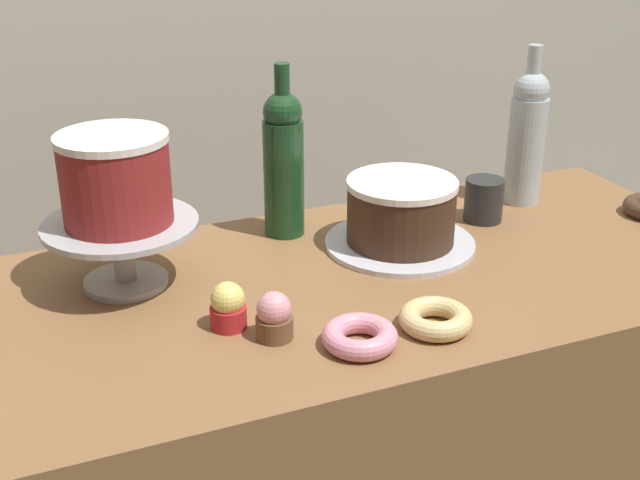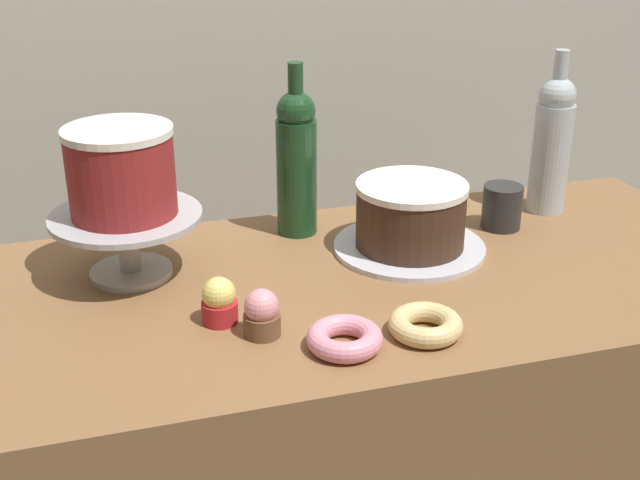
% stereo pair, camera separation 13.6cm
% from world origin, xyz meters
% --- Properties ---
extents(cake_stand_pedestal, '(0.25, 0.25, 0.11)m').
position_xyz_m(cake_stand_pedestal, '(-0.30, 0.12, 0.99)').
color(cake_stand_pedestal, '#B2B2B7').
rests_on(cake_stand_pedestal, display_counter).
extents(white_layer_cake, '(0.18, 0.18, 0.15)m').
position_xyz_m(white_layer_cake, '(-0.30, 0.12, 1.09)').
color(white_layer_cake, maroon).
rests_on(white_layer_cake, cake_stand_pedestal).
extents(silver_serving_platter, '(0.28, 0.28, 0.01)m').
position_xyz_m(silver_serving_platter, '(0.19, 0.08, 0.91)').
color(silver_serving_platter, silver).
rests_on(silver_serving_platter, display_counter).
extents(chocolate_round_cake, '(0.20, 0.20, 0.12)m').
position_xyz_m(chocolate_round_cake, '(0.19, 0.08, 0.98)').
color(chocolate_round_cake, '#3D2619').
rests_on(chocolate_round_cake, silver_serving_platter).
extents(wine_bottle_green, '(0.08, 0.08, 0.33)m').
position_xyz_m(wine_bottle_green, '(0.02, 0.22, 1.05)').
color(wine_bottle_green, '#193D1E').
rests_on(wine_bottle_green, display_counter).
extents(wine_bottle_clear, '(0.08, 0.08, 0.33)m').
position_xyz_m(wine_bottle_clear, '(0.53, 0.19, 1.05)').
color(wine_bottle_clear, '#B2BCC1').
rests_on(wine_bottle_clear, display_counter).
extents(cupcake_lemon, '(0.06, 0.06, 0.07)m').
position_xyz_m(cupcake_lemon, '(-0.18, -0.08, 0.94)').
color(cupcake_lemon, red).
rests_on(cupcake_lemon, display_counter).
extents(cupcake_strawberry, '(0.06, 0.06, 0.07)m').
position_xyz_m(cupcake_strawberry, '(-0.13, -0.14, 0.94)').
color(cupcake_strawberry, brown).
rests_on(cupcake_strawberry, display_counter).
extents(donut_glazed, '(0.11, 0.11, 0.03)m').
position_xyz_m(donut_glazed, '(0.10, -0.20, 0.92)').
color(donut_glazed, '#E0C17F').
rests_on(donut_glazed, display_counter).
extents(donut_pink, '(0.11, 0.11, 0.03)m').
position_xyz_m(donut_pink, '(-0.02, -0.21, 0.92)').
color(donut_pink, pink).
rests_on(donut_pink, display_counter).
extents(coffee_cup_ceramic, '(0.08, 0.08, 0.08)m').
position_xyz_m(coffee_cup_ceramic, '(0.40, 0.13, 0.95)').
color(coffee_cup_ceramic, '#282828').
rests_on(coffee_cup_ceramic, display_counter).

